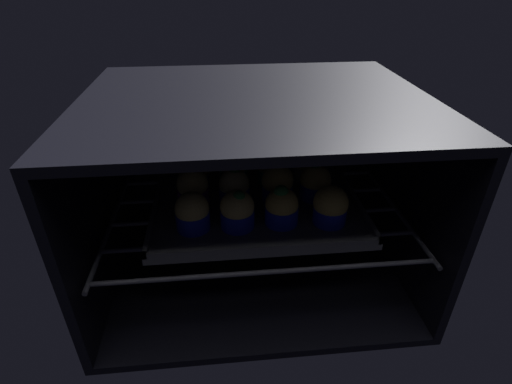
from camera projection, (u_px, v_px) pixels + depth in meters
oven_cavity at (254, 180)px, 78.18cm from camera, size 59.00×47.00×37.00cm
oven_rack at (256, 206)px, 76.30cm from camera, size 54.80×42.00×0.80cm
baking_tray at (256, 203)px, 75.20cm from camera, size 38.73×30.81×2.20cm
muffin_row0_col0 at (192, 213)px, 65.80cm from camera, size 5.87×5.87×6.83cm
muffin_row0_col1 at (237, 210)px, 66.16cm from camera, size 5.87×5.87×7.31cm
muffin_row0_col2 at (282, 207)px, 67.19cm from camera, size 5.87×5.87×7.50cm
muffin_row0_col3 at (330, 206)px, 67.30cm from camera, size 6.13×6.13×7.03cm
muffin_row1_col0 at (193, 188)px, 72.35cm from camera, size 5.87×5.87×7.27cm
muffin_row1_col1 at (234, 187)px, 73.07cm from camera, size 5.87×5.87×7.16cm
muffin_row1_col2 at (277, 184)px, 73.48cm from camera, size 6.05×6.05×7.34cm
muffin_row1_col3 at (315, 183)px, 74.59cm from camera, size 6.02×6.02×6.91cm
muffin_row2_col0 at (194, 171)px, 78.69cm from camera, size 6.42×6.42×7.01cm
muffin_row2_col1 at (234, 168)px, 79.54cm from camera, size 5.87×5.87×7.82cm
muffin_row2_col2 at (271, 166)px, 80.07cm from camera, size 6.21×6.21×7.20cm
muffin_row2_col3 at (307, 166)px, 81.02cm from camera, size 5.93×5.93×6.68cm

